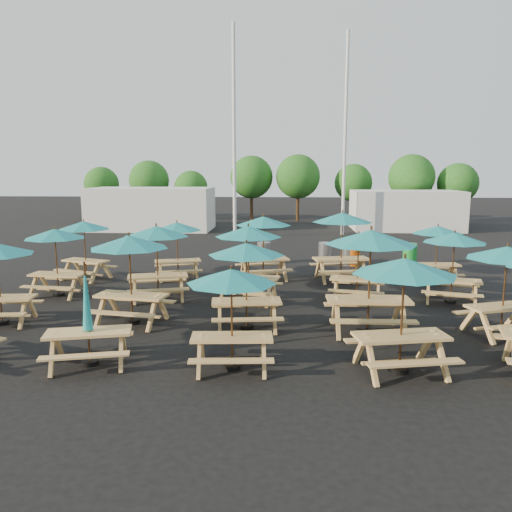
# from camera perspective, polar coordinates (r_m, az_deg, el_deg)

# --- Properties ---
(ground) EXTENTS (120.00, 120.00, 0.00)m
(ground) POSITION_cam_1_polar(r_m,az_deg,el_deg) (15.54, -0.33, -4.94)
(ground) COLOR black
(ground) RESTS_ON ground
(picnic_unit_2) EXTENTS (2.03, 2.03, 2.17)m
(picnic_unit_2) POSITION_cam_1_polar(r_m,az_deg,el_deg) (16.80, -22.00, 1.93)
(picnic_unit_2) COLOR tan
(picnic_unit_2) RESTS_ON ground
(picnic_unit_3) EXTENTS (2.37, 2.37, 2.16)m
(picnic_unit_3) POSITION_cam_1_polar(r_m,az_deg,el_deg) (19.02, -19.08, 2.93)
(picnic_unit_3) COLOR tan
(picnic_unit_3) RESTS_ON ground
(picnic_unit_4) EXTENTS (1.99, 1.84, 2.16)m
(picnic_unit_4) POSITION_cam_1_polar(r_m,az_deg,el_deg) (10.75, -18.68, -7.29)
(picnic_unit_4) COLOR tan
(picnic_unit_4) RESTS_ON ground
(picnic_unit_5) EXTENTS (2.31, 2.31, 2.33)m
(picnic_unit_5) POSITION_cam_1_polar(r_m,az_deg,el_deg) (13.09, -14.28, 0.94)
(picnic_unit_5) COLOR tan
(picnic_unit_5) RESTS_ON ground
(picnic_unit_6) EXTENTS (2.43, 2.43, 2.30)m
(picnic_unit_6) POSITION_cam_1_polar(r_m,az_deg,el_deg) (15.42, -11.31, 2.26)
(picnic_unit_6) COLOR tan
(picnic_unit_6) RESTS_ON ground
(picnic_unit_7) EXTENTS (2.26, 2.26, 2.11)m
(picnic_unit_7) POSITION_cam_1_polar(r_m,az_deg,el_deg) (18.29, -9.02, 2.96)
(picnic_unit_7) COLOR tan
(picnic_unit_7) RESTS_ON ground
(picnic_unit_8) EXTENTS (1.92, 1.92, 2.07)m
(picnic_unit_8) POSITION_cam_1_polar(r_m,az_deg,el_deg) (9.76, -2.82, -3.06)
(picnic_unit_8) COLOR tan
(picnic_unit_8) RESTS_ON ground
(picnic_unit_9) EXTENTS (2.12, 2.12, 2.21)m
(picnic_unit_9) POSITION_cam_1_polar(r_m,az_deg,el_deg) (12.28, -1.11, 0.18)
(picnic_unit_9) COLOR tan
(picnic_unit_9) RESTS_ON ground
(picnic_unit_10) EXTENTS (2.36, 2.36, 2.33)m
(picnic_unit_10) POSITION_cam_1_polar(r_m,az_deg,el_deg) (14.87, -0.88, 2.27)
(picnic_unit_10) COLOR tan
(picnic_unit_10) RESTS_ON ground
(picnic_unit_11) EXTENTS (2.46, 2.46, 2.34)m
(picnic_unit_11) POSITION_cam_1_polar(r_m,az_deg,el_deg) (17.95, 0.85, 3.58)
(picnic_unit_11) COLOR tan
(picnic_unit_11) RESTS_ON ground
(picnic_unit_12) EXTENTS (2.36, 2.36, 2.32)m
(picnic_unit_12) POSITION_cam_1_polar(r_m,az_deg,el_deg) (9.96, 16.57, -1.94)
(picnic_unit_12) COLOR tan
(picnic_unit_12) RESTS_ON ground
(picnic_unit_13) EXTENTS (2.25, 2.25, 2.57)m
(picnic_unit_13) POSITION_cam_1_polar(r_m,az_deg,el_deg) (12.25, 12.98, 1.38)
(picnic_unit_13) COLOR tan
(picnic_unit_13) RESTS_ON ground
(picnic_unit_14) EXTENTS (2.10, 2.10, 2.09)m
(picnic_unit_14) POSITION_cam_1_polar(r_m,az_deg,el_deg) (15.37, 11.64, 1.52)
(picnic_unit_14) COLOR tan
(picnic_unit_14) RESTS_ON ground
(picnic_unit_15) EXTENTS (2.50, 2.50, 2.49)m
(picnic_unit_15) POSITION_cam_1_polar(r_m,az_deg,el_deg) (18.02, 9.83, 3.89)
(picnic_unit_15) COLOR tan
(picnic_unit_15) RESTS_ON ground
(picnic_unit_17) EXTENTS (2.38, 2.38, 2.20)m
(picnic_unit_17) POSITION_cam_1_polar(r_m,az_deg,el_deg) (13.21, 26.75, -0.24)
(picnic_unit_17) COLOR tan
(picnic_unit_17) RESTS_ON ground
(picnic_unit_18) EXTENTS (2.28, 2.28, 2.15)m
(picnic_unit_18) POSITION_cam_1_polar(r_m,az_deg,el_deg) (15.90, 21.72, 1.49)
(picnic_unit_18) COLOR tan
(picnic_unit_18) RESTS_ON ground
(picnic_unit_19) EXTENTS (1.86, 1.86, 2.05)m
(picnic_unit_19) POSITION_cam_1_polar(r_m,az_deg,el_deg) (18.57, 20.04, 2.44)
(picnic_unit_19) COLOR tan
(picnic_unit_19) RESTS_ON ground
(waste_bin_0) EXTENTS (0.57, 0.57, 0.92)m
(waste_bin_0) POSITION_cam_1_polar(r_m,az_deg,el_deg) (21.30, 0.90, 0.35)
(waste_bin_0) COLOR gray
(waste_bin_0) RESTS_ON ground
(waste_bin_1) EXTENTS (0.57, 0.57, 0.92)m
(waste_bin_1) POSITION_cam_1_polar(r_m,az_deg,el_deg) (21.39, 7.92, 0.30)
(waste_bin_1) COLOR gray
(waste_bin_1) RESTS_ON ground
(waste_bin_2) EXTENTS (0.57, 0.57, 0.92)m
(waste_bin_2) POSITION_cam_1_polar(r_m,az_deg,el_deg) (21.32, 10.55, 0.20)
(waste_bin_2) COLOR gray
(waste_bin_2) RESTS_ON ground
(waste_bin_3) EXTENTS (0.57, 0.57, 0.92)m
(waste_bin_3) POSITION_cam_1_polar(r_m,az_deg,el_deg) (21.30, 11.03, 0.17)
(waste_bin_3) COLOR #CE510C
(waste_bin_3) RESTS_ON ground
(waste_bin_4) EXTENTS (0.57, 0.57, 0.92)m
(waste_bin_4) POSITION_cam_1_polar(r_m,az_deg,el_deg) (21.95, 17.16, 0.20)
(waste_bin_4) COLOR #198B2E
(waste_bin_4) RESTS_ON ground
(mast_0) EXTENTS (0.20, 0.20, 12.00)m
(mast_0) POSITION_cam_1_polar(r_m,az_deg,el_deg) (29.23, -2.52, 13.79)
(mast_0) COLOR silver
(mast_0) RESTS_ON ground
(mast_1) EXTENTS (0.20, 0.20, 12.00)m
(mast_1) POSITION_cam_1_polar(r_m,az_deg,el_deg) (31.27, 10.15, 13.39)
(mast_1) COLOR silver
(mast_1) RESTS_ON ground
(event_tent_0) EXTENTS (8.00, 4.00, 2.80)m
(event_tent_0) POSITION_cam_1_polar(r_m,az_deg,el_deg) (34.30, -11.82, 5.31)
(event_tent_0) COLOR silver
(event_tent_0) RESTS_ON ground
(event_tent_1) EXTENTS (7.00, 4.00, 2.60)m
(event_tent_1) POSITION_cam_1_polar(r_m,az_deg,el_deg) (35.03, 16.71, 5.03)
(event_tent_1) COLOR silver
(event_tent_1) RESTS_ON ground
(tree_0) EXTENTS (2.80, 2.80, 4.24)m
(tree_0) POSITION_cam_1_polar(r_m,az_deg,el_deg) (42.99, -17.24, 7.85)
(tree_0) COLOR #382314
(tree_0) RESTS_ON ground
(tree_1) EXTENTS (3.11, 3.11, 4.72)m
(tree_1) POSITION_cam_1_polar(r_m,az_deg,el_deg) (40.37, -12.12, 8.43)
(tree_1) COLOR #382314
(tree_1) RESTS_ON ground
(tree_2) EXTENTS (2.59, 2.59, 3.93)m
(tree_2) POSITION_cam_1_polar(r_m,az_deg,el_deg) (39.38, -7.43, 7.77)
(tree_2) COLOR #382314
(tree_2) RESTS_ON ground
(tree_3) EXTENTS (3.36, 3.36, 5.09)m
(tree_3) POSITION_cam_1_polar(r_m,az_deg,el_deg) (39.82, -0.52, 9.00)
(tree_3) COLOR #382314
(tree_3) RESTS_ON ground
(tree_4) EXTENTS (3.41, 3.41, 5.17)m
(tree_4) POSITION_cam_1_polar(r_m,az_deg,el_deg) (39.27, 4.82, 9.03)
(tree_4) COLOR #382314
(tree_4) RESTS_ON ground
(tree_5) EXTENTS (2.94, 2.94, 4.45)m
(tree_5) POSITION_cam_1_polar(r_m,az_deg,el_deg) (40.03, 11.06, 8.20)
(tree_5) COLOR #382314
(tree_5) RESTS_ON ground
(tree_6) EXTENTS (3.38, 3.38, 5.13)m
(tree_6) POSITION_cam_1_polar(r_m,az_deg,el_deg) (39.01, 17.34, 8.57)
(tree_6) COLOR #382314
(tree_6) RESTS_ON ground
(tree_7) EXTENTS (2.95, 2.95, 4.48)m
(tree_7) POSITION_cam_1_polar(r_m,az_deg,el_deg) (39.98, 22.07, 7.70)
(tree_7) COLOR #382314
(tree_7) RESTS_ON ground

